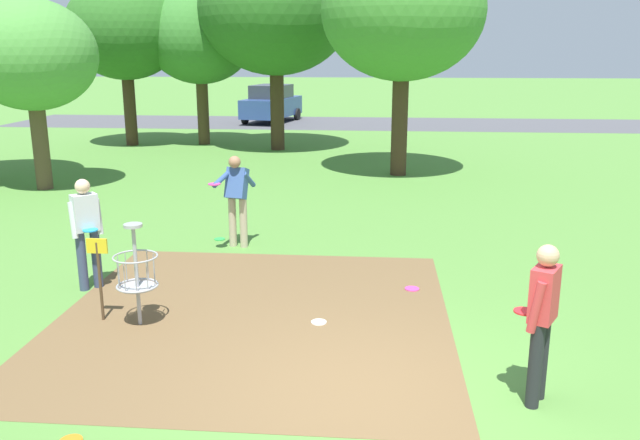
{
  "coord_description": "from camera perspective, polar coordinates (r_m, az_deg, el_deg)",
  "views": [
    {
      "loc": [
        0.05,
        -6.24,
        3.56
      ],
      "look_at": [
        -0.79,
        3.5,
        1.0
      ],
      "focal_mm": 36.67,
      "sensor_mm": 36.0,
      "label": 1
    }
  ],
  "objects": [
    {
      "name": "disc_golf_basket",
      "position": [
        8.92,
        -16.07,
        -4.25
      ],
      "size": [
        0.98,
        0.58,
        1.39
      ],
      "color": "#9E9EA3",
      "rests_on": "ground"
    },
    {
      "name": "tree_mid_left",
      "position": [
        18.34,
        -23.91,
        12.96
      ],
      "size": [
        3.26,
        3.26,
        4.81
      ],
      "color": "brown",
      "rests_on": "ground"
    },
    {
      "name": "tree_near_right",
      "position": [
        18.99,
        7.25,
        17.64
      ],
      "size": [
        4.53,
        4.53,
        6.52
      ],
      "color": "#422D1E",
      "rests_on": "ground"
    },
    {
      "name": "frisbee_by_tee",
      "position": [
        10.14,
        8.03,
        -5.96
      ],
      "size": [
        0.22,
        0.22,
        0.02
      ],
      "primitive_type": "cylinder",
      "color": "#E53D99",
      "rests_on": "ground"
    },
    {
      "name": "frisbee_near_basket",
      "position": [
        8.87,
        -0.1,
        -8.91
      ],
      "size": [
        0.21,
        0.21,
        0.02
      ],
      "primitive_type": "cylinder",
      "color": "white",
      "rests_on": "ground"
    },
    {
      "name": "parking_lot_strip",
      "position": [
        32.68,
        4.86,
        8.39
      ],
      "size": [
        36.0,
        6.0,
        0.01
      ],
      "primitive_type": "cube",
      "color": "#4C4C51",
      "rests_on": "ground"
    },
    {
      "name": "ground_plane",
      "position": [
        7.19,
        3.99,
        -15.08
      ],
      "size": [
        160.0,
        160.0,
        0.0
      ],
      "primitive_type": "plane",
      "color": "#518438"
    },
    {
      "name": "player_waiting_left",
      "position": [
        12.01,
        -7.29,
        2.19
      ],
      "size": [
        0.68,
        1.03,
        1.71
      ],
      "color": "tan",
      "rests_on": "ground"
    },
    {
      "name": "tree_far_left",
      "position": [
        25.95,
        -16.71,
        15.55
      ],
      "size": [
        4.24,
        4.24,
        6.04
      ],
      "color": "#422D1E",
      "rests_on": "ground"
    },
    {
      "name": "tree_near_left",
      "position": [
        25.59,
        -10.45,
        15.34
      ],
      "size": [
        4.0,
        4.0,
        5.68
      ],
      "color": "#4C3823",
      "rests_on": "ground"
    },
    {
      "name": "player_throwing",
      "position": [
        7.01,
        18.81,
        -7.88
      ],
      "size": [
        0.45,
        0.49,
        1.71
      ],
      "color": "#232328",
      "rests_on": "ground"
    },
    {
      "name": "parked_car_leftmost",
      "position": [
        33.23,
        -4.25,
        10.1
      ],
      "size": [
        2.64,
        4.48,
        1.84
      ],
      "color": "#2D4784",
      "rests_on": "ground"
    },
    {
      "name": "dirt_tee_pad",
      "position": [
        9.12,
        -5.8,
        -8.36
      ],
      "size": [
        5.33,
        5.58,
        0.01
      ],
      "primitive_type": "cube",
      "color": "brown",
      "rests_on": "ground"
    },
    {
      "name": "frisbee_mid_grass",
      "position": [
        12.75,
        -8.76,
        -1.66
      ],
      "size": [
        0.2,
        0.2,
        0.02
      ],
      "primitive_type": "cylinder",
      "color": "green",
      "rests_on": "ground"
    },
    {
      "name": "tree_mid_center",
      "position": [
        23.87,
        -3.9,
        17.9
      ],
      "size": [
        5.38,
        5.38,
        7.21
      ],
      "color": "#422D1E",
      "rests_on": "ground"
    },
    {
      "name": "player_foreground_watching",
      "position": [
        10.4,
        -19.72,
        -0.64
      ],
      "size": [
        0.46,
        0.45,
        1.71
      ],
      "color": "#384260",
      "rests_on": "ground"
    }
  ]
}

